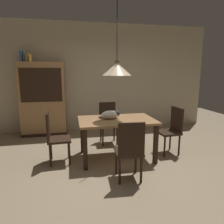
% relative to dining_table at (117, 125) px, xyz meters
% --- Properties ---
extents(ground, '(10.00, 10.00, 0.00)m').
position_rel_dining_table_xyz_m(ground, '(-0.08, -0.50, -0.65)').
color(ground, '#998466').
extents(back_wall, '(6.40, 0.10, 2.90)m').
position_rel_dining_table_xyz_m(back_wall, '(-0.08, 2.15, 0.80)').
color(back_wall, beige).
rests_on(back_wall, ground).
extents(dining_table, '(1.40, 0.90, 0.75)m').
position_rel_dining_table_xyz_m(dining_table, '(0.00, 0.00, 0.00)').
color(dining_table, '#A87A4C').
rests_on(dining_table, ground).
extents(chair_right_side, '(0.43, 0.43, 0.93)m').
position_rel_dining_table_xyz_m(chair_right_side, '(1.13, 0.01, -0.14)').
color(chair_right_side, black).
rests_on(chair_right_side, ground).
extents(chair_near_front, '(0.43, 0.43, 0.93)m').
position_rel_dining_table_xyz_m(chair_near_front, '(-0.01, -0.88, -0.14)').
color(chair_near_front, black).
rests_on(chair_near_front, ground).
extents(chair_far_back, '(0.40, 0.40, 0.93)m').
position_rel_dining_table_xyz_m(chair_far_back, '(0.00, 0.88, -0.14)').
color(chair_far_back, black).
rests_on(chair_far_back, ground).
extents(chair_left_side, '(0.42, 0.42, 0.93)m').
position_rel_dining_table_xyz_m(chair_left_side, '(-1.13, -0.00, -0.14)').
color(chair_left_side, black).
rests_on(chair_left_side, ground).
extents(cat_sleeping, '(0.39, 0.25, 0.16)m').
position_rel_dining_table_xyz_m(cat_sleeping, '(-0.10, 0.07, 0.18)').
color(cat_sleeping, silver).
rests_on(cat_sleeping, dining_table).
extents(pendant_lamp, '(0.52, 0.52, 1.30)m').
position_rel_dining_table_xyz_m(pendant_lamp, '(0.00, 0.00, 1.01)').
color(pendant_lamp, beige).
extents(hutch_bookcase, '(1.12, 0.45, 1.85)m').
position_rel_dining_table_xyz_m(hutch_bookcase, '(-1.51, 1.82, 0.24)').
color(hutch_bookcase, '#A87A4C').
rests_on(hutch_bookcase, ground).
extents(book_blue_wide, '(0.06, 0.24, 0.24)m').
position_rel_dining_table_xyz_m(book_blue_wide, '(-1.93, 1.82, 1.32)').
color(book_blue_wide, '#384C93').
rests_on(book_blue_wide, hutch_bookcase).
extents(book_green_slim, '(0.03, 0.20, 0.26)m').
position_rel_dining_table_xyz_m(book_green_slim, '(-1.87, 1.82, 1.33)').
color(book_green_slim, '#427A4C').
rests_on(book_green_slim, hutch_bookcase).
extents(book_brown_thick, '(0.06, 0.24, 0.22)m').
position_rel_dining_table_xyz_m(book_brown_thick, '(-1.81, 1.82, 1.31)').
color(book_brown_thick, brown).
rests_on(book_brown_thick, hutch_bookcase).
extents(book_yellow_short, '(0.04, 0.20, 0.18)m').
position_rel_dining_table_xyz_m(book_yellow_short, '(-1.74, 1.82, 1.29)').
color(book_yellow_short, gold).
rests_on(book_yellow_short, hutch_bookcase).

